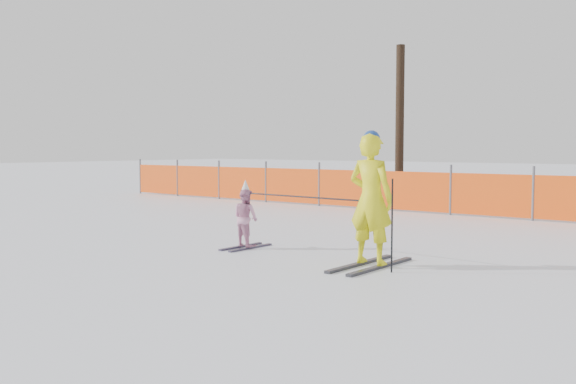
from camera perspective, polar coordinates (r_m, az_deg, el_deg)
name	(u,v)px	position (r m, az deg, el deg)	size (l,w,h in m)	color
ground	(267,262)	(9.45, -1.90, -6.23)	(120.00, 120.00, 0.00)	white
adult	(371,199)	(9.04, 7.38, -0.62)	(0.67, 1.65, 1.91)	black
child	(246,217)	(10.68, -3.79, -2.23)	(0.52, 1.01, 1.14)	black
ski_poles	(332,206)	(9.37, 3.95, -1.28)	(2.83, 0.35, 1.26)	black
safety_fence	(345,188)	(17.85, 5.06, 0.38)	(17.93, 0.06, 1.25)	#595960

